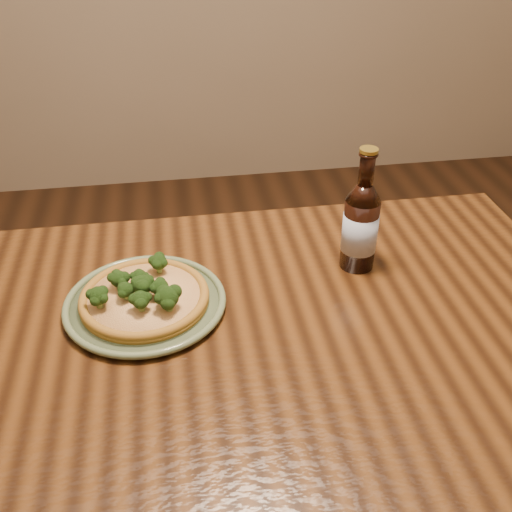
{
  "coord_description": "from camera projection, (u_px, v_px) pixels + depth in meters",
  "views": [
    {
      "loc": [
        0.02,
        -0.69,
        1.47
      ],
      "look_at": [
        0.17,
        0.26,
        0.82
      ],
      "focal_mm": 42.0,
      "sensor_mm": 36.0,
      "label": 1
    }
  ],
  "objects": [
    {
      "name": "pizza",
      "position": [
        144.0,
        296.0,
        1.12
      ],
      "size": [
        0.24,
        0.24,
        0.07
      ],
      "rotation": [
        0.0,
        0.0,
        0.07
      ],
      "color": "#9D6D23",
      "rests_on": "plate"
    },
    {
      "name": "table",
      "position": [
        179.0,
        385.0,
        1.09
      ],
      "size": [
        1.6,
        0.9,
        0.75
      ],
      "color": "#48280F",
      "rests_on": "ground"
    },
    {
      "name": "plate",
      "position": [
        145.0,
        303.0,
        1.13
      ],
      "size": [
        0.31,
        0.31,
        0.02
      ],
      "rotation": [
        0.0,
        0.0,
        -0.11
      ],
      "color": "#60704D",
      "rests_on": "table"
    },
    {
      "name": "beer_bottle",
      "position": [
        360.0,
        225.0,
        1.2
      ],
      "size": [
        0.07,
        0.07,
        0.26
      ],
      "rotation": [
        0.0,
        0.0,
        -0.41
      ],
      "color": "black",
      "rests_on": "table"
    }
  ]
}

